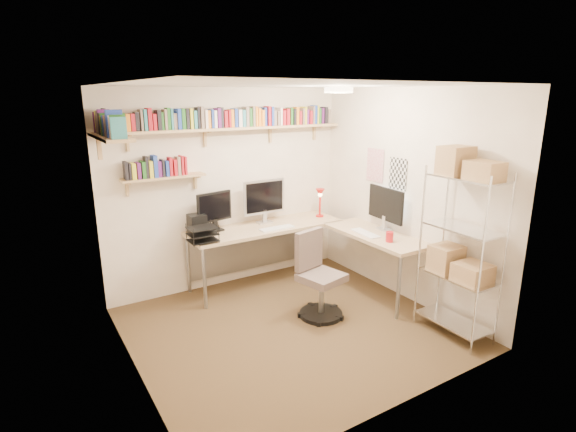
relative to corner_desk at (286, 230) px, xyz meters
The scene contains 6 objects.
ground 1.31m from the corner_desk, 118.32° to the right, with size 3.20×3.20×0.00m, color #412F1C.
room_shell 1.30m from the corner_desk, 118.13° to the right, with size 3.24×3.04×2.52m.
wall_shelves 1.60m from the corner_desk, 158.19° to the left, with size 3.12×1.09×0.80m.
corner_desk is the anchor object (origin of this frame).
office_chair 0.90m from the corner_desk, 96.27° to the right, with size 0.52×0.52×0.97m.
wire_rack 2.11m from the corner_desk, 65.39° to the right, with size 0.39×0.76×1.93m.
Camera 1 is at (-2.33, -3.65, 2.41)m, focal length 28.00 mm.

